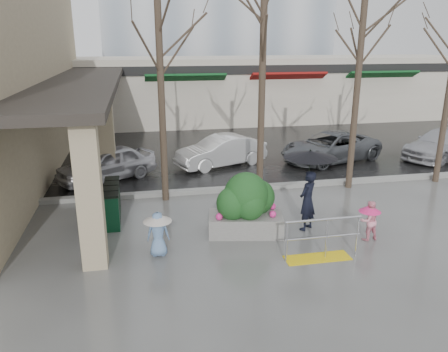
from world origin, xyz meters
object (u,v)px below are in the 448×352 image
object	(u,v)px
tree_mideast	(361,45)
woman	(309,179)
child_blue	(158,229)
car_b	(221,151)
news_boxes	(113,203)
car_d	(442,144)
handrail	(321,244)
tree_west	(159,38)
child_pink	(369,218)
tree_midwest	(263,33)
car_c	(331,147)
planter	(246,205)
car_a	(107,164)

from	to	relation	value
tree_mideast	woman	bearing A→B (deg)	-132.24
woman	child_blue	world-z (taller)	woman
tree_mideast	car_b	xyz separation A→B (m)	(-3.94, 3.63, -4.23)
news_boxes	car_b	world-z (taller)	car_b
car_d	child_blue	bearing A→B (deg)	-87.63
handrail	tree_west	world-z (taller)	tree_west
child_pink	car_b	bearing A→B (deg)	-77.90
child_blue	car_b	distance (m)	8.09
handrail	tree_midwest	world-z (taller)	tree_midwest
tree_midwest	news_boxes	bearing A→B (deg)	-163.81
tree_mideast	child_blue	size ratio (longest dim) A/B	5.81
handrail	news_boxes	xyz separation A→B (m)	(-4.97, 3.40, 0.15)
car_c	child_pink	bearing A→B (deg)	-36.82
news_boxes	car_c	xyz separation A→B (m)	(8.95, 4.84, 0.10)
car_b	planter	bearing A→B (deg)	-25.48
tree_midwest	planter	bearing A→B (deg)	-112.18
child_blue	tree_west	bearing A→B (deg)	-91.50
planter	car_d	bearing A→B (deg)	30.09
child_pink	child_blue	size ratio (longest dim) A/B	0.96
woman	car_a	xyz separation A→B (m)	(-5.65, 5.68, -0.83)
tree_west	car_b	distance (m)	6.29
car_a	news_boxes	bearing A→B (deg)	-24.88
planter	tree_midwest	bearing A→B (deg)	67.82
child_pink	car_b	world-z (taller)	car_b
tree_west	child_blue	size ratio (longest dim) A/B	6.08
tree_midwest	car_b	size ratio (longest dim) A/B	1.83
car_a	car_d	xyz separation A→B (m)	(14.40, 0.44, 0.00)
car_a	car_c	world-z (taller)	same
handrail	news_boxes	distance (m)	6.03
planter	child_pink	bearing A→B (deg)	-18.35
tree_midwest	tree_mideast	distance (m)	3.32
news_boxes	woman	bearing A→B (deg)	-19.05
tree_midwest	car_b	distance (m)	5.90
child_pink	car_b	xyz separation A→B (m)	(-2.44, 7.70, 0.02)
car_a	car_c	size ratio (longest dim) A/B	0.82
tree_west	car_c	bearing A→B (deg)	25.16
tree_midwest	news_boxes	distance (m)	6.87
woman	planter	xyz separation A→B (m)	(-1.71, 0.07, -0.64)
child_blue	news_boxes	world-z (taller)	child_blue
tree_midwest	handrail	bearing A→B (deg)	-88.09
planter	car_a	size ratio (longest dim) A/B	0.57
handrail	child_pink	size ratio (longest dim) A/B	1.77
news_boxes	car_a	bearing A→B (deg)	94.51
child_blue	news_boxes	size ratio (longest dim) A/B	0.59
child_blue	handrail	bearing A→B (deg)	171.32
child_blue	car_c	size ratio (longest dim) A/B	0.25
tree_mideast	tree_west	bearing A→B (deg)	-180.00
tree_west	car_c	size ratio (longest dim) A/B	1.50
handrail	child_pink	bearing A→B (deg)	23.99
news_boxes	car_a	xyz separation A→B (m)	(-0.37, 3.95, 0.10)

